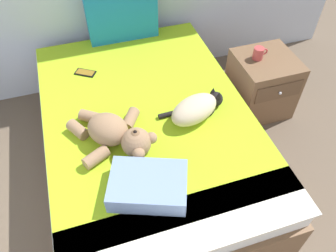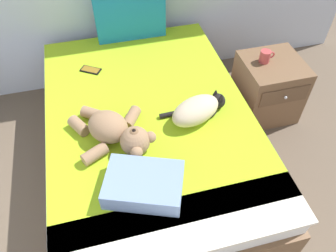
# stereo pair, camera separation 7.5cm
# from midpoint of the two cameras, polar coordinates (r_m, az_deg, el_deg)

# --- Properties ---
(bed) EXTENTS (1.37, 1.97, 0.52)m
(bed) POSITION_cam_midpoint_polar(r_m,az_deg,el_deg) (2.38, -4.32, -1.96)
(bed) COLOR brown
(bed) RESTS_ON ground_plane
(patterned_cushion) EXTENTS (0.55, 0.13, 0.48)m
(patterned_cushion) POSITION_cam_midpoint_polar(r_m,az_deg,el_deg) (2.76, -8.81, 18.97)
(patterned_cushion) COLOR #1972AD
(patterned_cushion) RESTS_ON bed
(cat) EXTENTS (0.44, 0.30, 0.15)m
(cat) POSITION_cam_midpoint_polar(r_m,az_deg,el_deg) (2.10, 3.87, 3.01)
(cat) COLOR #C6B293
(cat) RESTS_ON bed
(teddy_bear) EXTENTS (0.50, 0.52, 0.19)m
(teddy_bear) POSITION_cam_midpoint_polar(r_m,az_deg,el_deg) (1.97, -10.00, -1.33)
(teddy_bear) COLOR #937051
(teddy_bear) RESTS_ON bed
(cell_phone) EXTENTS (0.16, 0.14, 0.01)m
(cell_phone) POSITION_cam_midpoint_polar(r_m,az_deg,el_deg) (2.55, -14.83, 8.81)
(cell_phone) COLOR black
(cell_phone) RESTS_ON bed
(throw_pillow) EXTENTS (0.47, 0.41, 0.11)m
(throw_pillow) POSITION_cam_midpoint_polar(r_m,az_deg,el_deg) (1.76, -4.65, -10.14)
(throw_pillow) COLOR #728CB7
(throw_pillow) RESTS_ON bed
(nightstand) EXTENTS (0.46, 0.48, 0.51)m
(nightstand) POSITION_cam_midpoint_polar(r_m,az_deg,el_deg) (2.88, 15.02, 6.89)
(nightstand) COLOR brown
(nightstand) RESTS_ON ground_plane
(mug) EXTENTS (0.12, 0.08, 0.09)m
(mug) POSITION_cam_midpoint_polar(r_m,az_deg,el_deg) (2.68, 14.49, 11.98)
(mug) COLOR #B23F3F
(mug) RESTS_ON nightstand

